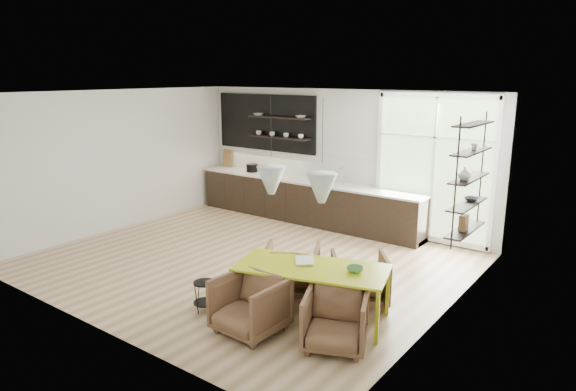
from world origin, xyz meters
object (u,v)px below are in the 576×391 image
object	(u,v)px
armchair_front_right	(335,320)
armchair_back_right	(359,279)
wire_stool	(205,292)
armchair_back_left	(292,270)
armchair_front_left	(250,305)
dining_table	(312,270)

from	to	relation	value
armchair_front_right	armchair_back_right	bearing A→B (deg)	82.87
armchair_front_right	wire_stool	xyz separation A→B (m)	(-1.97, -0.23, -0.08)
armchair_back_left	armchair_back_right	size ratio (longest dim) A/B	1.03
armchair_front_left	wire_stool	world-z (taller)	armchair_front_left
dining_table	armchair_back_right	xyz separation A→B (m)	(0.28, 0.80, -0.32)
dining_table	armchair_front_right	size ratio (longest dim) A/B	2.85
armchair_front_right	wire_stool	bearing A→B (deg)	162.87
armchair_back_left	wire_stool	xyz separation A→B (m)	(-0.63, -1.18, -0.10)
armchair_back_left	armchair_back_right	bearing A→B (deg)	170.34
armchair_back_left	armchair_front_right	distance (m)	1.65
armchair_front_left	wire_stool	distance (m)	0.92
armchair_back_left	armchair_front_left	bearing A→B (deg)	74.22
wire_stool	armchair_back_right	bearing A→B (deg)	43.35
wire_stool	armchair_back_left	bearing A→B (deg)	61.99
armchair_front_right	wire_stool	world-z (taller)	armchair_front_right
armchair_back_right	armchair_front_right	bearing A→B (deg)	69.60
armchair_front_left	wire_stool	bearing A→B (deg)	176.33
dining_table	armchair_back_right	bearing A→B (deg)	53.89
dining_table	armchair_front_right	world-z (taller)	dining_table
armchair_back_right	armchair_front_right	world-z (taller)	armchair_back_right
dining_table	wire_stool	world-z (taller)	dining_table
wire_stool	dining_table	bearing A→B (deg)	28.02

